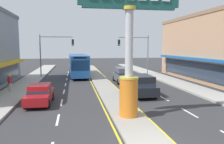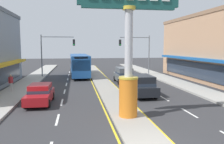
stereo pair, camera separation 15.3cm
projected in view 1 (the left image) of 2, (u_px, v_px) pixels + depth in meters
median_strip at (102, 83)px, 27.36m from camera, size 2.10×52.00×0.14m
sidewalk_left at (20, 88)px, 23.89m from camera, size 2.79×60.00×0.18m
sidewalk_right at (178, 83)px, 26.91m from camera, size 2.79×60.00×0.18m
lane_markings at (103, 85)px, 26.04m from camera, size 8.84×52.00×0.01m
district_sign at (129, 48)px, 13.51m from camera, size 6.12×1.20×8.33m
storefront_right at (219, 48)px, 29.20m from camera, size 8.35×21.02×8.70m
traffic_light_left_side at (53, 48)px, 32.17m from camera, size 4.86×0.46×6.20m
traffic_light_right_side at (137, 48)px, 34.30m from camera, size 4.86×0.46×6.20m
bus_near_right_lane at (78, 64)px, 34.09m from camera, size 2.92×11.28×3.26m
suv_far_right_lane at (141, 85)px, 20.33m from camera, size 2.00×4.62×1.90m
suv_near_left_lane at (123, 75)px, 27.93m from camera, size 1.99×4.61×1.90m
sedan_mid_left_lane at (40, 94)px, 17.48m from camera, size 1.88×4.32×1.53m
pedestrian_near_kerb at (10, 82)px, 21.45m from camera, size 0.36×0.45×1.61m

